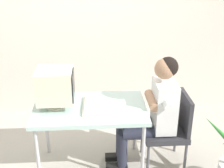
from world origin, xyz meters
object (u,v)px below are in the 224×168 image
office_chair (170,127)px  person_seated (154,109)px  keyboard (91,105)px  crt_monitor (55,86)px  desk (90,112)px

office_chair → person_seated: (-0.20, 0.00, 0.22)m
keyboard → person_seated: person_seated is taller
crt_monitor → person_seated: person_seated is taller
crt_monitor → office_chair: size_ratio=0.48×
desk → crt_monitor: size_ratio=2.86×
crt_monitor → office_chair: (1.21, -0.01, -0.52)m
office_chair → person_seated: bearing=180.0°
office_chair → keyboard: bearing=-178.9°
crt_monitor → person_seated: size_ratio=0.32×
office_chair → crt_monitor: bearing=179.6°
crt_monitor → desk: bearing=-4.4°
desk → keyboard: keyboard is taller
desk → office_chair: bearing=1.2°
desk → person_seated: size_ratio=0.91×
office_chair → desk: bearing=-178.8°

